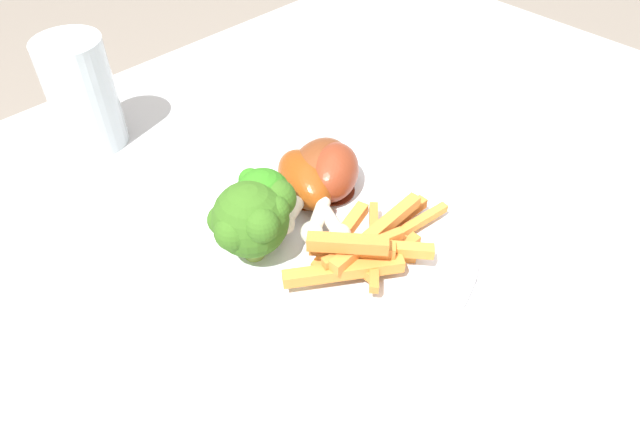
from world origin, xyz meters
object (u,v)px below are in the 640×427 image
broccoli_floret_middle (263,198)px  chicken_drumstick_near (307,183)px  carrot_fries_pile (368,244)px  water_glass (82,94)px  dinner_plate (320,234)px  chicken_drumstick_extra (331,176)px  chicken_drumstick_far (318,171)px  broccoli_floret_front (253,217)px  dining_table (365,281)px

broccoli_floret_middle → chicken_drumstick_near: bearing=-170.3°
carrot_fries_pile → chicken_drumstick_near: 0.09m
carrot_fries_pile → water_glass: water_glass is taller
dinner_plate → water_glass: size_ratio=2.33×
broccoli_floret_middle → chicken_drumstick_extra: broccoli_floret_middle is taller
dinner_plate → water_glass: 0.29m
chicken_drumstick_far → water_glass: size_ratio=1.10×
carrot_fries_pile → broccoli_floret_front: bearing=-47.3°
broccoli_floret_front → broccoli_floret_middle: bearing=-152.1°
dining_table → chicken_drumstick_far: bearing=-56.9°
broccoli_floret_front → chicken_drumstick_near: broccoli_floret_front is taller
carrot_fries_pile → chicken_drumstick_far: (-0.03, -0.09, 0.00)m
chicken_drumstick_near → water_glass: water_glass is taller
dinner_plate → broccoli_floret_front: 0.08m
carrot_fries_pile → dinner_plate: bearing=-85.0°
dinner_plate → broccoli_floret_front: bearing=-15.7°
chicken_drumstick_near → chicken_drumstick_extra: 0.02m
carrot_fries_pile → chicken_drumstick_extra: 0.09m
carrot_fries_pile → chicken_drumstick_near: bearing=-99.9°
chicken_drumstick_near → chicken_drumstick_extra: bearing=152.1°
chicken_drumstick_near → water_glass: 0.26m
broccoli_floret_middle → carrot_fries_pile: size_ratio=0.42×
chicken_drumstick_far → broccoli_floret_middle: bearing=10.6°
broccoli_floret_middle → chicken_drumstick_extra: (-0.08, 0.00, -0.02)m
broccoli_floret_front → water_glass: water_glass is taller
carrot_fries_pile → chicken_drumstick_far: bearing=-109.5°
chicken_drumstick_far → chicken_drumstick_extra: bearing=100.9°
chicken_drumstick_extra → water_glass: bearing=-66.3°
dinner_plate → broccoli_floret_front: size_ratio=3.55×
dining_table → chicken_drumstick_extra: 0.15m
broccoli_floret_middle → chicken_drumstick_far: (-0.08, -0.01, -0.02)m
carrot_fries_pile → chicken_drumstick_near: (-0.02, -0.09, 0.00)m
broccoli_floret_middle → water_glass: size_ratio=0.60×
chicken_drumstick_extra → dinner_plate: bearing=33.0°
chicken_drumstick_extra → water_glass: (0.11, -0.25, 0.02)m
dinner_plate → carrot_fries_pile: carrot_fries_pile is taller
dinner_plate → chicken_drumstick_far: (-0.04, -0.04, 0.03)m
dinner_plate → chicken_drumstick_extra: size_ratio=2.32×
broccoli_floret_middle → carrot_fries_pile: (-0.04, 0.08, -0.03)m
dinner_plate → chicken_drumstick_extra: bearing=-147.0°
chicken_drumstick_extra → water_glass: size_ratio=1.00×
dinner_plate → chicken_drumstick_near: (-0.02, -0.04, 0.03)m
water_glass → chicken_drumstick_extra: bearing=113.7°
broccoli_floret_middle → chicken_drumstick_extra: 0.08m
dinner_plate → chicken_drumstick_near: size_ratio=2.20×
dining_table → chicken_drumstick_far: 0.16m
dining_table → broccoli_floret_front: bearing=-8.9°
chicken_drumstick_near → chicken_drumstick_extra: chicken_drumstick_extra is taller
dining_table → carrot_fries_pile: size_ratio=5.82×
broccoli_floret_middle → water_glass: (0.03, -0.25, 0.00)m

